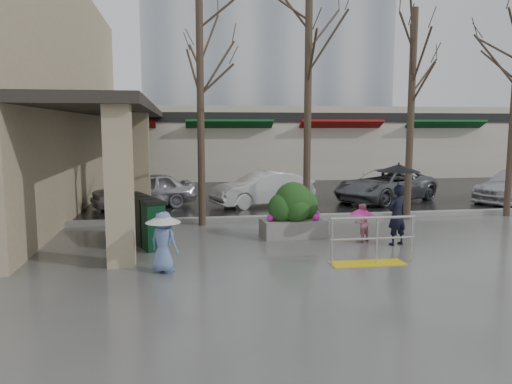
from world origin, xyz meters
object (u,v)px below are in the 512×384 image
object	(u,v)px
tree_west	(200,50)
tree_mideast	(413,63)
handrail	(371,247)
car_a	(144,190)
car_c	(385,186)
tree_midwest	(309,48)
child_pink	(361,219)
news_boxes	(142,220)
child_blue	(164,236)
planter	(293,211)
woman	(398,196)
car_b	(263,189)

from	to	relation	value
tree_west	tree_mideast	size ratio (longest dim) A/B	1.05
handrail	car_a	xyz separation A→B (m)	(-5.29, 8.37, 0.25)
car_a	car_c	bearing A→B (deg)	72.56
tree_midwest	child_pink	size ratio (longest dim) A/B	7.17
tree_west	car_c	xyz separation A→B (m)	(7.31, 3.61, -4.45)
handrail	car_c	xyz separation A→B (m)	(3.95, 8.41, 0.25)
handrail	tree_west	size ratio (longest dim) A/B	0.28
tree_west	car_a	bearing A→B (deg)	118.42
tree_mideast	news_boxes	xyz separation A→B (m)	(-8.10, -2.11, -4.26)
child_blue	planter	size ratio (longest dim) A/B	0.71
child_pink	planter	bearing A→B (deg)	-58.60
woman	child_pink	size ratio (longest dim) A/B	2.11
child_blue	planter	distance (m)	4.35
tree_midwest	tree_mideast	world-z (taller)	tree_midwest
woman	planter	size ratio (longest dim) A/B	1.18
news_boxes	car_b	distance (m)	6.81
handrail	child_pink	xyz separation A→B (m)	(0.56, 2.03, 0.20)
child_pink	child_blue	bearing A→B (deg)	-8.98
car_a	car_c	xyz separation A→B (m)	(9.24, 0.04, 0.00)
child_pink	tree_west	bearing A→B (deg)	-66.06
child_pink	news_boxes	xyz separation A→B (m)	(-5.51, 0.66, 0.02)
tree_midwest	car_a	size ratio (longest dim) A/B	1.89
tree_mideast	car_c	distance (m)	5.62
tree_mideast	tree_west	bearing A→B (deg)	-180.00
child_pink	car_a	size ratio (longest dim) A/B	0.26
car_a	car_b	world-z (taller)	same
child_blue	planter	bearing A→B (deg)	-105.90
child_blue	car_b	world-z (taller)	car_b
planter	tree_midwest	bearing A→B (deg)	65.85
tree_mideast	car_c	xyz separation A→B (m)	(0.81, 3.61, -4.23)
tree_midwest	tree_mideast	bearing A→B (deg)	-0.00
tree_midwest	handrail	bearing A→B (deg)	-88.09
child_blue	tree_west	bearing A→B (deg)	-67.88
child_blue	tree_midwest	bearing A→B (deg)	-97.52
tree_midwest	child_pink	world-z (taller)	tree_midwest
woman	car_c	bearing A→B (deg)	-130.88
woman	car_a	distance (m)	9.51
tree_midwest	tree_mideast	xyz separation A→B (m)	(3.30, -0.00, -0.37)
child_pink	car_b	xyz separation A→B (m)	(-1.49, 6.16, 0.06)
handrail	tree_midwest	size ratio (longest dim) A/B	0.27
tree_west	child_blue	size ratio (longest dim) A/B	5.47
news_boxes	tree_west	bearing A→B (deg)	30.66
child_pink	car_c	size ratio (longest dim) A/B	0.22
tree_west	woman	distance (m)	6.87
tree_west	tree_midwest	xyz separation A→B (m)	(3.20, 0.00, 0.15)
child_blue	car_b	distance (m)	8.82
child_blue	news_boxes	size ratio (longest dim) A/B	0.58
child_pink	woman	bearing A→B (deg)	114.43
planter	tree_west	bearing A→B (deg)	140.32
tree_west	child_blue	world-z (taller)	tree_west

